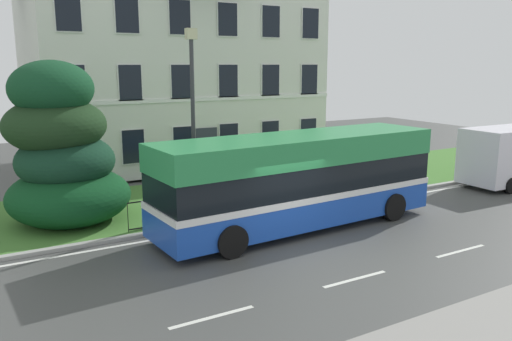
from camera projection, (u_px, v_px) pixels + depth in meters
The scene contains 6 objects.
ground_plane at pixel (288, 244), 15.72m from camera, with size 60.00×56.00×0.18m.
georgian_townhouse at pixel (172, 55), 27.85m from camera, with size 14.83×8.59×11.38m.
iron_verge_railing at pixel (288, 193), 19.24m from camera, with size 12.14×0.04×0.97m.
evergreen_tree at pixel (63, 156), 17.15m from camera, with size 4.06×4.06×5.51m.
single_decker_bus at pixel (299, 179), 16.96m from camera, with size 10.06×3.07×3.09m.
street_lamp_post at pixel (193, 111), 17.52m from camera, with size 0.36×0.24×6.39m.
Camera 1 is at (-8.34, -11.14, 5.35)m, focal length 36.26 mm.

